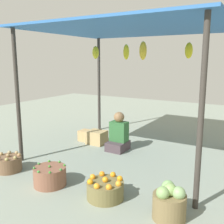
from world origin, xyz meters
The scene contains 9 objects.
ground_plane centered at (0.00, 0.00, 0.00)m, with size 14.00×14.00×0.00m, color gray.
market_stall_structure centered at (0.00, 0.01, 2.21)m, with size 3.41×2.87×2.36m.
vendor_person centered at (-0.33, 0.12, 0.30)m, with size 0.36×0.44×0.78m.
basket_potatoes centered at (-1.37, -1.71, 0.13)m, with size 0.42×0.42×0.29m.
basket_green_chilies centered at (-0.42, -1.74, 0.14)m, with size 0.47×0.47×0.30m.
basket_oranges centered at (0.47, -1.65, 0.12)m, with size 0.49×0.49×0.30m.
basket_cabbages centered at (1.35, -1.67, 0.20)m, with size 0.38×0.38×0.43m.
wooden_crate_near_vendor centered at (-0.93, 0.23, 0.14)m, with size 0.39×0.33×0.28m, color tan.
wooden_crate_stacked_rear centered at (-1.24, 0.29, 0.12)m, with size 0.33×0.26×0.24m, color tan.
Camera 1 is at (2.21, -4.39, 1.80)m, focal length 42.77 mm.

